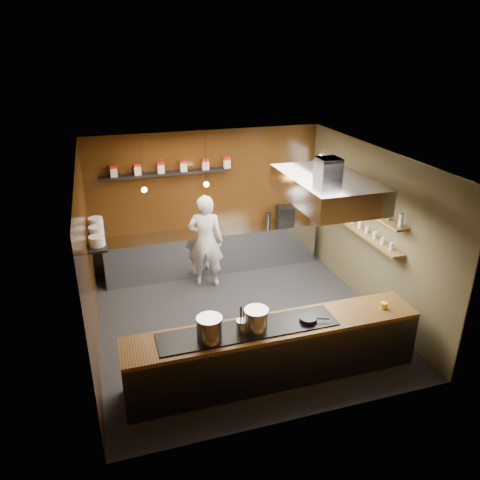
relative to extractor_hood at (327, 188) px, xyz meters
name	(u,v)px	position (x,y,z in m)	size (l,w,h in m)	color
floor	(242,320)	(-1.30, 0.40, -2.51)	(5.00, 5.00, 0.00)	black
back_wall	(208,200)	(-1.30, 2.90, -1.01)	(5.00, 5.00, 0.00)	#311A08
left_wall	(88,265)	(-3.80, 0.40, -1.01)	(5.00, 5.00, 0.00)	#311A08
right_wall	(372,229)	(1.20, 0.40, -1.01)	(5.00, 5.00, 0.00)	brown
ceiling	(242,158)	(-1.30, 0.40, 0.49)	(5.00, 5.00, 0.00)	silver
window_pane	(328,183)	(1.15, 2.10, -0.61)	(1.00, 1.00, 0.00)	white
prep_counter	(213,250)	(-1.30, 2.57, -2.06)	(4.60, 0.65, 0.90)	silver
pass_counter	(274,351)	(-1.30, -1.20, -2.04)	(4.40, 0.72, 0.94)	#38383D
tin_shelf	(165,174)	(-2.20, 2.76, -0.31)	(2.60, 0.26, 0.04)	black
plate_shelf	(97,236)	(-3.64, 1.40, -0.96)	(0.30, 1.40, 0.04)	black
bottle_shelf_upper	(358,203)	(1.04, 0.70, -0.59)	(0.26, 2.80, 0.04)	brown
bottle_shelf_lower	(356,227)	(1.04, 0.70, -1.06)	(0.26, 2.80, 0.04)	brown
extractor_hood	(327,188)	(0.00, 0.00, 0.00)	(1.20, 2.00, 0.72)	#38383D
pendant_left	(144,187)	(-2.70, 2.10, -0.35)	(0.10, 0.10, 0.95)	black
pendant_right	(206,182)	(-1.50, 2.10, -0.35)	(0.10, 0.10, 0.95)	black
storage_tins	(172,167)	(-2.05, 2.76, -0.17)	(2.43, 0.13, 0.22)	beige
plate_stacks	(96,231)	(-3.64, 1.40, -0.86)	(0.26, 1.16, 0.16)	silver
bottles	(359,196)	(1.04, 0.70, -0.45)	(0.06, 2.66, 0.24)	silver
wine_glasses	(356,222)	(1.04, 0.70, -0.97)	(0.07, 2.37, 0.13)	silver
stockpot_large	(210,329)	(-2.29, -1.28, -1.39)	(0.36, 0.36, 0.35)	#B2B4B9
stockpot_small	(256,320)	(-1.61, -1.25, -1.40)	(0.35, 0.35, 0.33)	silver
utensil_crock	(242,327)	(-1.82, -1.27, -1.46)	(0.16, 0.16, 0.20)	silver
frying_pan	(309,319)	(-0.81, -1.28, -1.53)	(0.42, 0.26, 0.07)	black
butter_jar	(384,305)	(0.45, -1.26, -1.54)	(0.11, 0.11, 0.10)	yellow
espresso_machine	(285,214)	(0.42, 2.65, -1.43)	(0.36, 0.34, 0.36)	black
chef	(206,241)	(-1.59, 1.92, -1.53)	(0.71, 0.47, 1.94)	silver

